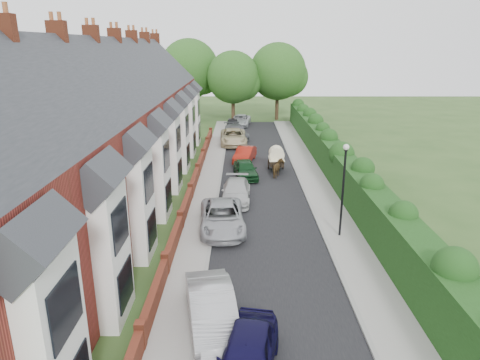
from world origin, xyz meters
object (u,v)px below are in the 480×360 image
object	(u,v)px
car_red	(245,154)
horse_cart	(276,157)
car_white	(236,192)
car_black	(232,124)
lamppost	(344,179)
car_green	(245,169)
car_silver_b	(222,217)
car_beige	(233,137)
horse	(278,169)
car_navy	(247,356)
car_silver_a	(212,310)
car_grey	(236,132)

from	to	relation	value
car_red	horse_cart	size ratio (longest dim) A/B	1.41
car_white	car_black	bearing A→B (deg)	93.44
lamppost	car_green	world-z (taller)	lamppost
car_silver_b	horse_cart	xyz separation A→B (m)	(3.96, 11.76, 0.44)
car_red	car_beige	bearing A→B (deg)	112.23
car_white	car_green	bearing A→B (deg)	84.50
car_red	horse	xyz separation A→B (m)	(2.56, -4.65, 0.04)
car_navy	car_silver_b	distance (m)	11.27
car_silver_a	car_white	size ratio (longest dim) A/B	1.03
car_grey	car_green	bearing A→B (deg)	-99.81
car_silver_b	car_silver_a	bearing A→B (deg)	-94.19
car_navy	car_green	bearing A→B (deg)	99.52
car_red	car_black	bearing A→B (deg)	107.96
lamppost	car_silver_a	size ratio (longest dim) A/B	1.10
car_silver_a	car_navy	bearing A→B (deg)	-73.15
car_silver_b	car_green	size ratio (longest dim) A/B	1.31
car_silver_b	car_white	bearing A→B (deg)	76.85
lamppost	horse_cart	size ratio (longest dim) A/B	1.81
horse_cart	horse	bearing A→B (deg)	-90.00
car_white	car_black	xyz separation A→B (m)	(-0.72, 25.47, -0.01)
car_red	horse_cart	distance (m)	3.88
car_silver_a	car_white	xyz separation A→B (m)	(0.72, 13.39, -0.11)
car_navy	car_beige	world-z (taller)	car_beige
car_green	car_grey	bearing A→B (deg)	85.40
car_white	horse_cart	xyz separation A→B (m)	(3.24, 7.19, 0.51)
horse	car_white	bearing A→B (deg)	73.26
car_white	car_navy	bearing A→B (deg)	-86.25
car_silver_a	car_black	xyz separation A→B (m)	(0.00, 38.86, -0.12)
car_green	horse_cart	world-z (taller)	horse_cart
car_silver_b	car_white	size ratio (longest dim) A/B	1.15
car_navy	car_beige	size ratio (longest dim) A/B	0.75
car_green	lamppost	bearing A→B (deg)	-73.32
lamppost	car_grey	size ratio (longest dim) A/B	1.01
car_green	horse	distance (m)	2.56
car_black	horse_cart	world-z (taller)	horse_cart
car_white	car_red	xyz separation A→B (m)	(0.68, 10.06, -0.00)
car_red	car_grey	size ratio (longest dim) A/B	0.79
car_green	horse	xyz separation A→B (m)	(2.56, 0.12, 0.01)
car_white	horse	distance (m)	6.31
car_red	horse_cart	bearing A→B (deg)	-35.49
car_beige	horse	bearing A→B (deg)	-74.95
lamppost	car_grey	distance (m)	26.43
lamppost	horse	xyz separation A→B (m)	(-2.44, 10.98, -2.60)
car_silver_b	horse	xyz separation A→B (m)	(3.96, 9.98, -0.04)
car_white	car_grey	bearing A→B (deg)	92.41
car_black	horse_cart	bearing A→B (deg)	-77.50
car_beige	car_black	distance (m)	8.55
car_beige	car_black	bearing A→B (deg)	88.93
car_grey	car_black	xyz separation A→B (m)	(-0.51, 5.39, -0.08)
car_navy	car_grey	xyz separation A→B (m)	(-0.74, 35.84, 0.00)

